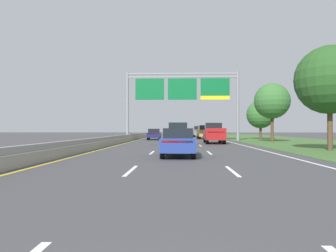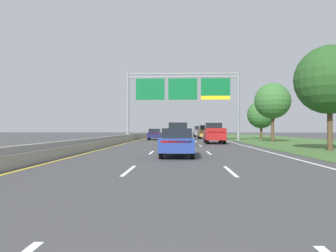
{
  "view_description": "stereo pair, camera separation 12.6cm",
  "coord_description": "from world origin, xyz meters",
  "px_view_note": "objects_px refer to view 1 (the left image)",
  "views": [
    {
      "loc": [
        -0.06,
        -1.28,
        1.53
      ],
      "look_at": [
        -1.13,
        28.26,
        1.81
      ],
      "focal_mm": 34.44,
      "sensor_mm": 36.0,
      "label": 1
    },
    {
      "loc": [
        0.06,
        -1.28,
        1.53
      ],
      "look_at": [
        -1.13,
        28.26,
        1.81
      ],
      "focal_mm": 34.44,
      "sensor_mm": 36.0,
      "label": 2
    }
  ],
  "objects_px": {
    "car_navy_left_lane_sedan": "(154,134)",
    "roadside_tree_far": "(261,114)",
    "car_darkgreen_centre_lane_suv": "(178,134)",
    "car_blue_centre_lane_sedan": "(178,142)",
    "overhead_sign_gantry": "(182,92)",
    "roadside_tree_mid": "(272,101)",
    "pickup_truck_red": "(214,133)",
    "roadside_tree_near": "(330,80)",
    "car_grey_right_lane_suv": "(198,131)",
    "car_gold_right_lane_suv": "(204,132)"
  },
  "relations": [
    {
      "from": "car_blue_centre_lane_sedan",
      "to": "roadside_tree_near",
      "type": "bearing_deg",
      "value": -63.72
    },
    {
      "from": "car_blue_centre_lane_sedan",
      "to": "car_navy_left_lane_sedan",
      "type": "distance_m",
      "value": 28.07
    },
    {
      "from": "car_gold_right_lane_suv",
      "to": "car_darkgreen_centre_lane_suv",
      "type": "xyz_separation_m",
      "value": [
        -4.01,
        -20.53,
        0.0
      ]
    },
    {
      "from": "car_gold_right_lane_suv",
      "to": "car_grey_right_lane_suv",
      "type": "relative_size",
      "value": 1.01
    },
    {
      "from": "overhead_sign_gantry",
      "to": "car_blue_centre_lane_sedan",
      "type": "height_order",
      "value": "overhead_sign_gantry"
    },
    {
      "from": "car_navy_left_lane_sedan",
      "to": "roadside_tree_far",
      "type": "height_order",
      "value": "roadside_tree_far"
    },
    {
      "from": "roadside_tree_near",
      "to": "roadside_tree_far",
      "type": "relative_size",
      "value": 1.26
    },
    {
      "from": "car_gold_right_lane_suv",
      "to": "car_navy_left_lane_sedan",
      "type": "distance_m",
      "value": 8.85
    },
    {
      "from": "car_darkgreen_centre_lane_suv",
      "to": "car_navy_left_lane_sedan",
      "type": "bearing_deg",
      "value": 11.11
    },
    {
      "from": "pickup_truck_red",
      "to": "car_gold_right_lane_suv",
      "type": "height_order",
      "value": "pickup_truck_red"
    },
    {
      "from": "car_blue_centre_lane_sedan",
      "to": "roadside_tree_far",
      "type": "height_order",
      "value": "roadside_tree_far"
    },
    {
      "from": "car_gold_right_lane_suv",
      "to": "car_navy_left_lane_sedan",
      "type": "height_order",
      "value": "car_gold_right_lane_suv"
    },
    {
      "from": "overhead_sign_gantry",
      "to": "roadside_tree_mid",
      "type": "distance_m",
      "value": 11.59
    },
    {
      "from": "car_gold_right_lane_suv",
      "to": "roadside_tree_near",
      "type": "relative_size",
      "value": 0.64
    },
    {
      "from": "car_blue_centre_lane_sedan",
      "to": "roadside_tree_near",
      "type": "height_order",
      "value": "roadside_tree_near"
    },
    {
      "from": "car_navy_left_lane_sedan",
      "to": "car_darkgreen_centre_lane_suv",
      "type": "relative_size",
      "value": 0.94
    },
    {
      "from": "pickup_truck_red",
      "to": "car_darkgreen_centre_lane_suv",
      "type": "bearing_deg",
      "value": 140.94
    },
    {
      "from": "car_gold_right_lane_suv",
      "to": "roadside_tree_far",
      "type": "height_order",
      "value": "roadside_tree_far"
    },
    {
      "from": "car_gold_right_lane_suv",
      "to": "car_darkgreen_centre_lane_suv",
      "type": "bearing_deg",
      "value": 167.48
    },
    {
      "from": "car_blue_centre_lane_sedan",
      "to": "car_darkgreen_centre_lane_suv",
      "type": "distance_m",
      "value": 12.06
    },
    {
      "from": "roadside_tree_near",
      "to": "roadside_tree_far",
      "type": "bearing_deg",
      "value": 86.25
    },
    {
      "from": "car_grey_right_lane_suv",
      "to": "car_navy_left_lane_sedan",
      "type": "bearing_deg",
      "value": 156.88
    },
    {
      "from": "overhead_sign_gantry",
      "to": "car_gold_right_lane_suv",
      "type": "relative_size",
      "value": 3.17
    },
    {
      "from": "overhead_sign_gantry",
      "to": "car_blue_centre_lane_sedan",
      "type": "distance_m",
      "value": 25.51
    },
    {
      "from": "car_gold_right_lane_suv",
      "to": "car_grey_right_lane_suv",
      "type": "distance_m",
      "value": 12.84
    },
    {
      "from": "car_darkgreen_centre_lane_suv",
      "to": "roadside_tree_near",
      "type": "relative_size",
      "value": 0.64
    },
    {
      "from": "overhead_sign_gantry",
      "to": "car_blue_centre_lane_sedan",
      "type": "relative_size",
      "value": 3.41
    },
    {
      "from": "car_blue_centre_lane_sedan",
      "to": "roadside_tree_near",
      "type": "xyz_separation_m",
      "value": [
        10.67,
        5.14,
        4.17
      ]
    },
    {
      "from": "car_navy_left_lane_sedan",
      "to": "car_grey_right_lane_suv",
      "type": "height_order",
      "value": "car_grey_right_lane_suv"
    },
    {
      "from": "car_blue_centre_lane_sedan",
      "to": "car_darkgreen_centre_lane_suv",
      "type": "relative_size",
      "value": 0.93
    },
    {
      "from": "car_gold_right_lane_suv",
      "to": "roadside_tree_near",
      "type": "xyz_separation_m",
      "value": [
        6.76,
        -27.45,
        3.89
      ]
    },
    {
      "from": "pickup_truck_red",
      "to": "car_navy_left_lane_sedan",
      "type": "relative_size",
      "value": 1.22
    },
    {
      "from": "car_blue_centre_lane_sedan",
      "to": "car_navy_left_lane_sedan",
      "type": "relative_size",
      "value": 1.0
    },
    {
      "from": "roadside_tree_near",
      "to": "overhead_sign_gantry",
      "type": "bearing_deg",
      "value": 117.41
    },
    {
      "from": "pickup_truck_red",
      "to": "car_grey_right_lane_suv",
      "type": "height_order",
      "value": "pickup_truck_red"
    },
    {
      "from": "pickup_truck_red",
      "to": "roadside_tree_near",
      "type": "relative_size",
      "value": 0.73
    },
    {
      "from": "car_navy_left_lane_sedan",
      "to": "car_grey_right_lane_suv",
      "type": "relative_size",
      "value": 0.94
    },
    {
      "from": "car_darkgreen_centre_lane_suv",
      "to": "roadside_tree_far",
      "type": "xyz_separation_m",
      "value": [
        12.5,
        19.43,
        2.65
      ]
    },
    {
      "from": "car_gold_right_lane_suv",
      "to": "roadside_tree_far",
      "type": "relative_size",
      "value": 0.81
    },
    {
      "from": "car_darkgreen_centre_lane_suv",
      "to": "overhead_sign_gantry",
      "type": "bearing_deg",
      "value": -3.64
    },
    {
      "from": "car_blue_centre_lane_sedan",
      "to": "car_navy_left_lane_sedan",
      "type": "height_order",
      "value": "same"
    },
    {
      "from": "roadside_tree_far",
      "to": "pickup_truck_red",
      "type": "bearing_deg",
      "value": -120.23
    },
    {
      "from": "overhead_sign_gantry",
      "to": "roadside_tree_near",
      "type": "bearing_deg",
      "value": -62.59
    },
    {
      "from": "roadside_tree_near",
      "to": "roadside_tree_mid",
      "type": "relative_size",
      "value": 1.07
    },
    {
      "from": "pickup_truck_red",
      "to": "car_darkgreen_centre_lane_suv",
      "type": "height_order",
      "value": "pickup_truck_red"
    },
    {
      "from": "pickup_truck_red",
      "to": "roadside_tree_mid",
      "type": "bearing_deg",
      "value": -62.15
    },
    {
      "from": "overhead_sign_gantry",
      "to": "car_darkgreen_centre_lane_suv",
      "type": "bearing_deg",
      "value": -92.42
    },
    {
      "from": "car_grey_right_lane_suv",
      "to": "roadside_tree_near",
      "type": "bearing_deg",
      "value": -170.87
    },
    {
      "from": "car_darkgreen_centre_lane_suv",
      "to": "roadside_tree_mid",
      "type": "relative_size",
      "value": 0.68
    },
    {
      "from": "roadside_tree_mid",
      "to": "roadside_tree_near",
      "type": "bearing_deg",
      "value": -91.06
    }
  ]
}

